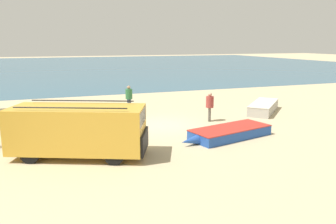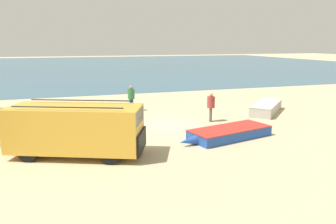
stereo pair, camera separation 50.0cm
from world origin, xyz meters
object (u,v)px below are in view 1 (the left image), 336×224
(fishing_rowboat_1, at_px, (228,133))
(fishing_rowboat_2, at_px, (65,121))
(fisherman_1, at_px, (210,104))
(fishing_rowboat_0, at_px, (264,107))
(parked_van, at_px, (79,129))
(fisherman_2, at_px, (129,96))

(fishing_rowboat_1, xyz_separation_m, fishing_rowboat_2, (-7.54, 5.21, 0.00))
(fishing_rowboat_2, height_order, fisherman_1, fisherman_1)
(fishing_rowboat_0, xyz_separation_m, fishing_rowboat_2, (-13.00, 0.52, -0.08))
(parked_van, distance_m, fishing_rowboat_2, 5.63)
(fishing_rowboat_2, bearing_deg, fishing_rowboat_1, -75.24)
(parked_van, height_order, fisherman_1, parked_van)
(parked_van, relative_size, fishing_rowboat_1, 1.11)
(fishing_rowboat_1, bearing_deg, fisherman_1, -114.86)
(fisherman_1, xyz_separation_m, fisherman_2, (-3.87, 4.48, 0.02))
(parked_van, height_order, fishing_rowboat_0, parked_van)
(fishing_rowboat_0, height_order, fishing_rowboat_1, fishing_rowboat_0)
(parked_van, distance_m, fishing_rowboat_0, 13.65)
(fishing_rowboat_1, bearing_deg, fishing_rowboat_0, -153.00)
(fisherman_1, bearing_deg, fishing_rowboat_0, -135.60)
(parked_van, xyz_separation_m, fishing_rowboat_2, (-0.34, 5.54, -0.91))
(fishing_rowboat_0, bearing_deg, parked_van, 157.22)
(fisherman_1, bearing_deg, parked_van, 55.12)
(fishing_rowboat_0, xyz_separation_m, fishing_rowboat_1, (-5.46, -4.69, -0.08))
(fishing_rowboat_0, xyz_separation_m, fisherman_1, (-4.78, -1.27, 0.71))
(fisherman_1, bearing_deg, fisherman_2, -19.63)
(fishing_rowboat_0, relative_size, fisherman_1, 2.44)
(parked_van, bearing_deg, fishing_rowboat_1, 25.41)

